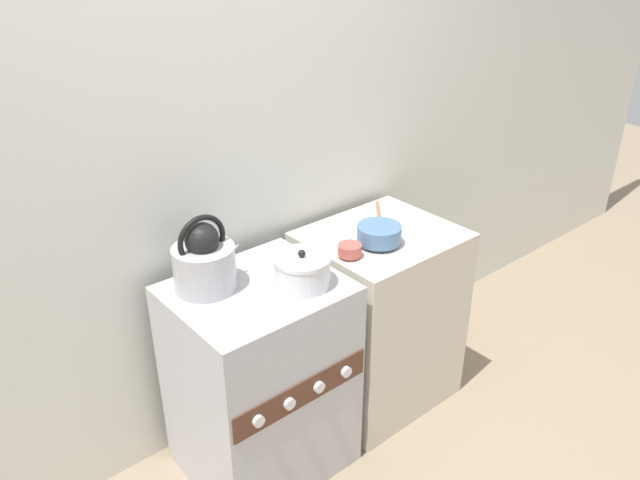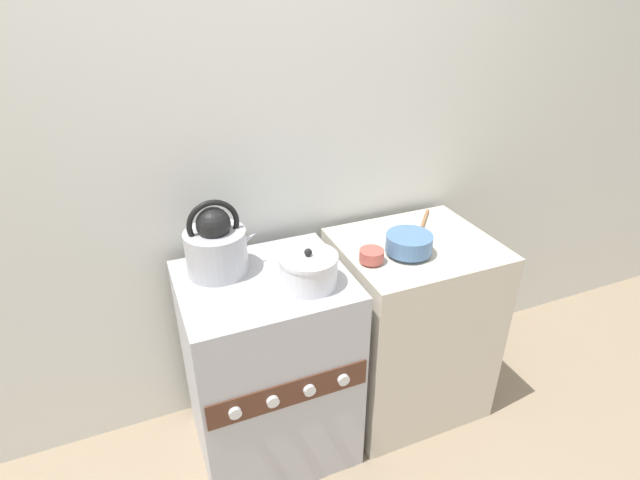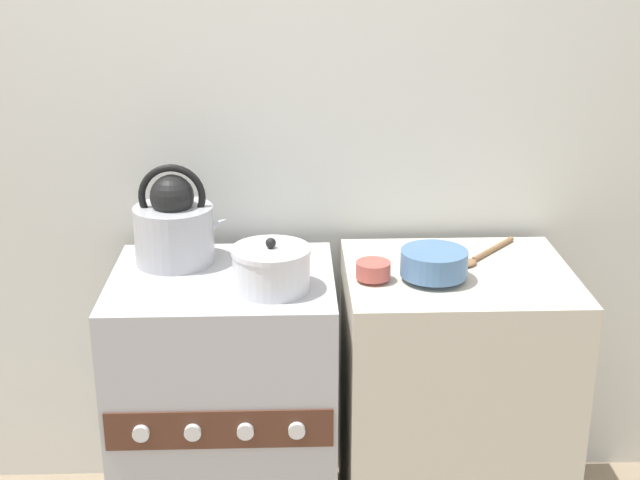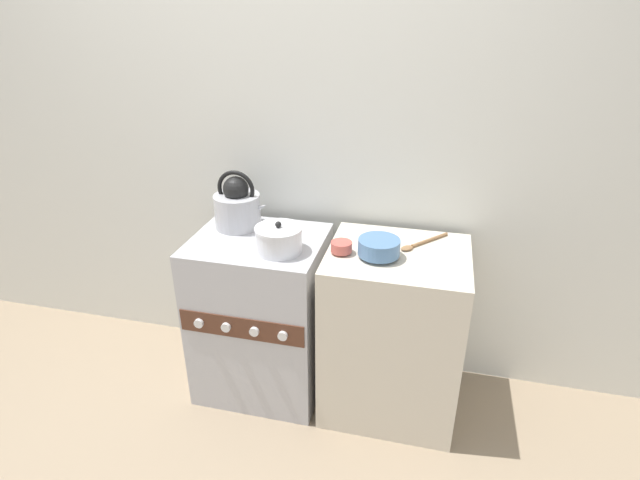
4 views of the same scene
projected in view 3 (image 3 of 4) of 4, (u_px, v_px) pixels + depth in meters
wall_back at (225, 106)px, 2.64m from camera, size 7.00×0.06×2.50m
stove at (227, 411)px, 2.59m from camera, size 0.62×0.55×0.85m
counter at (452, 405)px, 2.62m from camera, size 0.63×0.54×0.85m
kettle at (175, 226)px, 2.51m from camera, size 0.27×0.22×0.29m
cooking_pot at (271, 268)px, 2.34m from camera, size 0.21×0.21×0.14m
enamel_bowl at (434, 263)px, 2.40m from camera, size 0.18×0.18×0.08m
small_ceramic_bowl at (373, 270)px, 2.40m from camera, size 0.09×0.09×0.05m
wooden_spoon at (483, 255)px, 2.58m from camera, size 0.21×0.24×0.02m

